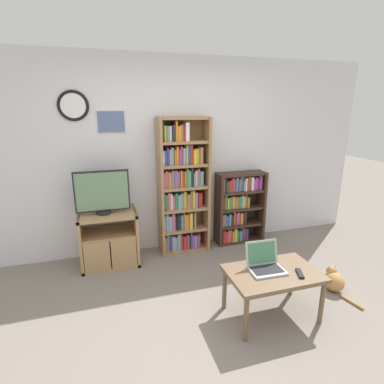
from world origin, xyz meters
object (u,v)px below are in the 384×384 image
(tv_stand, at_px, (109,238))
(remote_near_laptop, at_px, (300,273))
(television, at_px, (102,192))
(bookshelf_tall, at_px, (182,189))
(coffee_table, at_px, (273,277))
(cat, at_px, (334,280))
(bookshelf_short, at_px, (237,207))
(laptop, at_px, (265,263))

(tv_stand, bearing_deg, remote_near_laptop, -44.25)
(television, height_order, bookshelf_tall, bookshelf_tall)
(tv_stand, distance_m, television, 0.61)
(coffee_table, bearing_deg, cat, 10.98)
(bookshelf_short, height_order, laptop, bookshelf_short)
(laptop, distance_m, remote_near_laptop, 0.32)
(coffee_table, xyz_separation_m, cat, (0.89, 0.17, -0.31))
(cat, bearing_deg, bookshelf_short, 119.37)
(tv_stand, xyz_separation_m, bookshelf_tall, (0.99, 0.13, 0.53))
(tv_stand, distance_m, cat, 2.68)
(laptop, height_order, cat, laptop)
(laptop, bearing_deg, bookshelf_tall, 106.42)
(bookshelf_short, relative_size, coffee_table, 1.23)
(laptop, bearing_deg, coffee_table, -49.64)
(cat, bearing_deg, television, 162.09)
(remote_near_laptop, bearing_deg, television, 158.46)
(bookshelf_short, height_order, cat, bookshelf_short)
(television, distance_m, bookshelf_tall, 1.04)
(bookshelf_tall, relative_size, remote_near_laptop, 11.13)
(bookshelf_tall, xyz_separation_m, bookshelf_short, (0.85, 0.02, -0.34))
(television, bearing_deg, laptop, -44.74)
(tv_stand, distance_m, bookshelf_tall, 1.13)
(bookshelf_tall, height_order, laptop, bookshelf_tall)
(tv_stand, height_order, cat, tv_stand)
(tv_stand, height_order, coffee_table, tv_stand)
(laptop, xyz_separation_m, remote_near_laptop, (0.26, -0.18, -0.05))
(coffee_table, bearing_deg, tv_stand, 133.98)
(bookshelf_short, bearing_deg, laptop, -106.19)
(television, distance_m, bookshelf_short, 1.93)
(tv_stand, distance_m, bookshelf_short, 1.85)
(coffee_table, bearing_deg, bookshelf_tall, 105.47)
(television, relative_size, laptop, 1.93)
(laptop, bearing_deg, television, 137.45)
(television, height_order, laptop, television)
(television, relative_size, cat, 1.23)
(tv_stand, relative_size, coffee_table, 0.82)
(laptop, bearing_deg, cat, 8.35)
(bookshelf_tall, distance_m, bookshelf_short, 0.92)
(bookshelf_short, relative_size, cat, 2.02)
(bookshelf_short, bearing_deg, remote_near_laptop, -96.36)
(television, xyz_separation_m, bookshelf_short, (1.88, 0.17, -0.42))
(remote_near_laptop, bearing_deg, coffee_table, 173.40)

